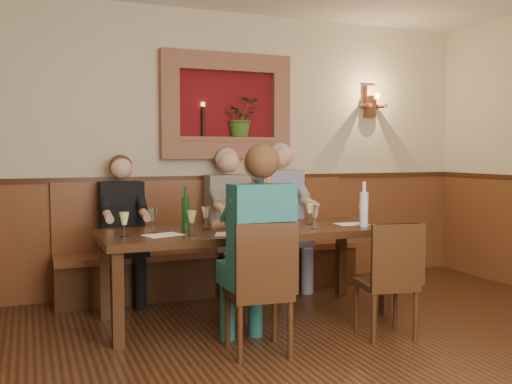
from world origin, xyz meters
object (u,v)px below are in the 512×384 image
Objects in this scene: person_chair_front at (256,266)px; wine_bottle_green_b at (186,212)px; dining_table at (247,238)px; bench at (213,259)px; water_bottle at (364,208)px; person_bench_left at (124,243)px; person_bench_mid at (231,233)px; wine_bottle_green_a at (268,204)px; chair_near_left at (259,315)px; chair_near_right at (386,303)px; spittoon_bucket at (239,217)px; person_bench_right at (284,228)px.

wine_bottle_green_b is (-0.27, 0.87, 0.30)m from person_chair_front.
dining_table is 0.80× the size of bench.
person_chair_front is at bearing -106.59° from dining_table.
wine_bottle_green_b is at bearing 166.74° from water_bottle.
person_bench_mid is (1.03, -0.00, 0.03)m from person_bench_left.
person_bench_mid is 3.94× the size of wine_bottle_green_b.
bench is 1.65m from water_bottle.
person_chair_front is at bearing -118.13° from wine_bottle_green_a.
bench reaches higher than chair_near_left.
chair_near_right is 2.40× the size of wine_bottle_green_b.
wine_bottle_green_b is at bearing 177.55° from wine_bottle_green_a.
bench is at bearing 129.13° from water_bottle.
chair_near_right is 0.90m from water_bottle.
chair_near_right is at bearing -38.90° from spittoon_bucket.
chair_near_left is 0.93m from spittoon_bucket.
bench is 1.14m from wine_bottle_green_b.
dining_table is 0.25m from spittoon_bucket.
person_bench_left is 1.27m from spittoon_bucket.
water_bottle is at bearing -13.26° from wine_bottle_green_b.
water_bottle is (0.18, 0.60, 0.65)m from chair_near_right.
wine_bottle_green_a is at bearing -84.78° from person_bench_mid.
dining_table is 0.95m from chair_near_left.
wine_bottle_green_b is (-1.22, -0.74, 0.28)m from person_bench_right.
wine_bottle_green_a reaches higher than wine_bottle_green_b.
person_bench_mid is at bearing -0.12° from person_bench_left.
spittoon_bucket is at bearing -133.45° from dining_table.
person_chair_front is 6.48× the size of spittoon_bucket.
dining_table is 1.76× the size of person_bench_left.
person_bench_mid is 0.96× the size of person_bench_right.
person_bench_mid is 0.99× the size of person_chair_front.
person_bench_mid is 0.57m from person_bench_right.
dining_table is at bearing -10.76° from wine_bottle_green_b.
wine_bottle_green_b is at bearing 169.24° from dining_table.
water_bottle is at bearing -76.95° from person_bench_right.
wine_bottle_green_a is at bearing 16.40° from dining_table.
water_bottle reaches higher than chair_near_left.
wine_bottle_green_a is at bearing 131.93° from chair_near_right.
person_bench_right is 1.03× the size of person_chair_front.
person_bench_right is 3.84× the size of water_bottle.
person_chair_front reaches higher than dining_table.
chair_near_left is 0.62× the size of person_bench_right.
bench is 7.76× the size of water_bottle.
person_bench_left reaches higher than wine_bottle_green_b.
spittoon_bucket is (0.12, 0.66, 0.26)m from person_chair_front.
wine_bottle_green_a reaches higher than chair_near_left.
dining_table is 2.60× the size of chair_near_left.
spittoon_bucket is 0.44m from wine_bottle_green_b.
water_bottle is (1.47, -0.35, 0.01)m from wine_bottle_green_b.
chair_near_right is 2.40m from person_bench_left.
person_bench_right is (0.95, 1.67, 0.35)m from chair_near_left.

